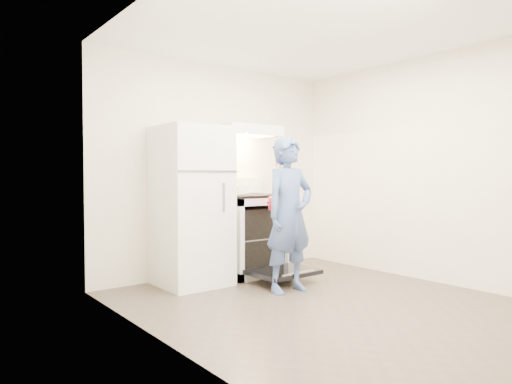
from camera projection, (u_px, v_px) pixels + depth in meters
floor at (328, 305)px, 4.14m from camera, size 3.60×3.60×0.00m
back_wall at (219, 169)px, 5.51m from camera, size 3.20×0.02×2.50m
refrigerator at (191, 206)px, 4.90m from camera, size 0.70×0.70×1.70m
stove_body at (250, 236)px, 5.43m from camera, size 0.76×0.65×0.92m
cooktop at (250, 196)px, 5.41m from camera, size 0.76×0.65×0.03m
backsplash at (236, 186)px, 5.63m from camera, size 0.76×0.07×0.20m
oven_door at (283, 272)px, 4.97m from camera, size 0.70×0.54×0.04m
oven_rack at (250, 237)px, 5.43m from camera, size 0.60×0.52×0.01m
range_hood at (246, 131)px, 5.44m from camera, size 0.76×0.50×0.12m
knife_strip at (285, 148)px, 6.14m from camera, size 0.40×0.02×0.03m
pizza_stone at (254, 236)px, 5.48m from camera, size 0.37×0.37×0.02m
tea_kettle at (220, 184)px, 5.36m from camera, size 0.21×0.17×0.25m
utensil_jar at (278, 186)px, 5.49m from camera, size 0.10×0.10×0.13m
person at (289, 215)px, 4.60m from camera, size 0.58×0.39×1.56m
dutch_oven at (281, 204)px, 4.98m from camera, size 0.34×0.27×0.23m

